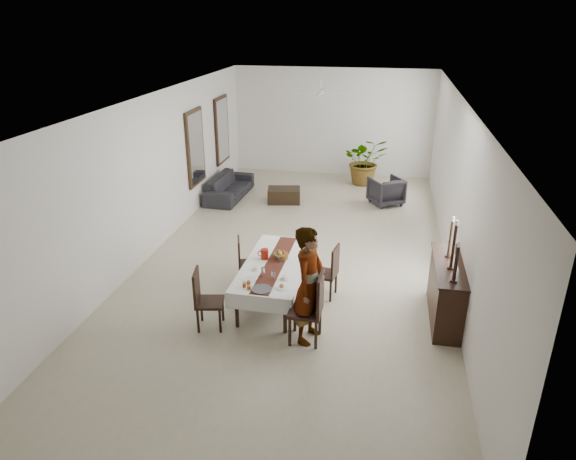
{
  "coord_description": "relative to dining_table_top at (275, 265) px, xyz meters",
  "views": [
    {
      "loc": [
        1.66,
        -9.52,
        4.66
      ],
      "look_at": [
        0.03,
        -1.17,
        1.05
      ],
      "focal_mm": 32.0,
      "sensor_mm": 36.0,
      "label": 1
    }
  ],
  "objects": [
    {
      "name": "chair_left_far_seat",
      "position": [
        -0.58,
        0.39,
        -0.24
      ],
      "size": [
        0.49,
        0.49,
        0.04
      ],
      "primitive_type": "cube",
      "rotation": [
        0.0,
        0.0,
        -1.27
      ],
      "color": "black",
      "rests_on": "chair_left_far_leg_fl"
    },
    {
      "name": "chair_right_far_leg_fr",
      "position": [
        1.02,
        0.38,
        -0.44
      ],
      "size": [
        0.05,
        0.05,
        0.41
      ],
      "primitive_type": "cylinder",
      "rotation": [
        0.0,
        0.0,
        -0.17
      ],
      "color": "black",
      "rests_on": "floor"
    },
    {
      "name": "tablecloth_drape_far",
      "position": [
        0.02,
        1.15,
        -0.1
      ],
      "size": [
        1.05,
        0.02,
        0.27
      ],
      "primitive_type": "cube",
      "rotation": [
        0.0,
        0.0,
        -0.01
      ],
      "color": "white",
      "rests_on": "dining_table_top"
    },
    {
      "name": "fan_rod",
      "position": [
        0.07,
        4.8,
        2.45
      ],
      "size": [
        0.04,
        0.04,
        0.2
      ],
      "primitive_type": "cylinder",
      "color": "white",
      "rests_on": "ceiling"
    },
    {
      "name": "fruit_basket",
      "position": [
        0.05,
        0.22,
        0.08
      ],
      "size": [
        0.27,
        0.27,
        0.09
      ],
      "primitive_type": "cylinder",
      "color": "brown",
      "rests_on": "tablecloth_top"
    },
    {
      "name": "chair_right_near_leg_fr",
      "position": [
        0.92,
        -0.95,
        -0.41
      ],
      "size": [
        0.05,
        0.05,
        0.48
      ],
      "primitive_type": "cylinder",
      "rotation": [
        0.0,
        0.0,
        -0.02
      ],
      "color": "black",
      "rests_on": "floor"
    },
    {
      "name": "jam_jar_b",
      "position": [
        -0.3,
        -0.91,
        0.07
      ],
      "size": [
        0.06,
        0.06,
        0.07
      ],
      "primitive_type": "cylinder",
      "color": "maroon",
      "rests_on": "tablecloth_top"
    },
    {
      "name": "saucer_right",
      "position": [
        0.26,
        -0.54,
        0.04
      ],
      "size": [
        0.13,
        0.13,
        0.01
      ],
      "primitive_type": "cylinder",
      "color": "silver",
      "rests_on": "tablecloth_top"
    },
    {
      "name": "chair_right_near_leg_bl",
      "position": [
        0.51,
        -1.35,
        -0.41
      ],
      "size": [
        0.05,
        0.05,
        0.48
      ],
      "primitive_type": "cylinder",
      "rotation": [
        0.0,
        0.0,
        -0.02
      ],
      "color": "black",
      "rests_on": "floor"
    },
    {
      "name": "fan_blade_s",
      "position": [
        0.07,
        4.45,
        2.25
      ],
      "size": [
        0.1,
        0.55,
        0.01
      ],
      "primitive_type": "cube",
      "color": "white",
      "rests_on": "fan_hub"
    },
    {
      "name": "candlestick_near_base",
      "position": [
        2.85,
        -0.7,
        0.36
      ],
      "size": [
        0.11,
        0.11,
        0.03
      ],
      "primitive_type": "cylinder",
      "color": "black",
      "rests_on": "sideboard_top"
    },
    {
      "name": "candlestick_mid_base",
      "position": [
        2.85,
        -0.27,
        0.36
      ],
      "size": [
        0.11,
        0.11,
        0.03
      ],
      "primitive_type": "cylinder",
      "color": "black",
      "rests_on": "sideboard_top"
    },
    {
      "name": "candlestick_near_candle",
      "position": [
        2.85,
        -0.7,
        0.96
      ],
      "size": [
        0.04,
        0.04,
        0.09
      ],
      "primitive_type": "cylinder",
      "color": "white",
      "rests_on": "candlestick_near_shaft"
    },
    {
      "name": "fan_blade_e",
      "position": [
        0.42,
        4.8,
        2.25
      ],
      "size": [
        0.55,
        0.1,
        0.01
      ],
      "primitive_type": "cube",
      "color": "white",
      "rests_on": "fan_hub"
    },
    {
      "name": "bread_near_right",
      "position": [
        0.28,
        -0.81,
        0.06
      ],
      "size": [
        0.08,
        0.08,
        0.08
      ],
      "primitive_type": "sphere",
      "color": "tan",
      "rests_on": "plate_near_right"
    },
    {
      "name": "serving_tray",
      "position": [
        -0.01,
        -0.94,
        0.04
      ],
      "size": [
        0.32,
        0.32,
        0.02
      ],
      "primitive_type": "cylinder",
      "color": "#393A3E",
      "rests_on": "tablecloth_top"
    },
    {
      "name": "wine_glass_mid",
      "position": [
        -0.1,
        -0.49,
        0.11
      ],
      "size": [
        0.06,
        0.06,
        0.15
      ],
      "primitive_type": "cylinder",
      "color": "white",
      "rests_on": "tablecloth_top"
    },
    {
      "name": "candlestick_mid_candle",
      "position": [
        2.85,
        -0.27,
        1.12
      ],
      "size": [
        0.04,
        0.04,
        0.09
      ],
      "primitive_type": "cylinder",
      "color": "white",
      "rests_on": "candlestick_mid_shaft"
    },
    {
      "name": "plate_far_left",
      "position": [
        -0.28,
        0.5,
        0.04
      ],
      "size": [
        0.21,
        0.21,
        0.01
      ],
      "primitive_type": "cylinder",
      "color": "white",
      "rests_on": "tablecloth_top"
    },
    {
      "name": "chair_right_far_back",
      "position": [
        1.01,
        0.21,
        0.07
      ],
      "size": [
        0.11,
        0.41,
        0.53
      ],
      "primitive_type": "cube",
      "rotation": [
        0.0,
        0.0,
        1.4
      ],
      "color": "black",
      "rests_on": "chair_right_far_seat"
    },
    {
      "name": "chair_right_far_leg_br",
      "position": [
        0.69,
        0.44,
        -0.44
      ],
      "size": [
        0.05,
        0.05,
        0.41
      ],
      "primitive_type": "cylinder",
      "rotation": [
        0.0,
        0.0,
        -0.17
      ],
      "color": "black",
      "rests_on": "floor"
    },
    {
      "name": "floor",
      "position": [
        0.07,
        1.8,
        -0.65
      ],
      "size": [
        6.0,
        12.0,
        0.0
      ],
      "primitive_type": "cube",
      "color": "#BEB497",
      "rests_on": "ground"
    },
    {
      "name": "chair_left_near_leg_fr",
      "position": [
        -0.96,
        -1.29,
        -0.44
      ],
      "size": [
        0.05,
        0.05,
        0.42
      ],
      "primitive_type": "cylinder",
      "rotation": [
        0.0,
        0.0,
        0.19
      ],
      "color": "black",
      "rests_on": "floor"
    },
    {
      "name": "jam_jar_c",
      "position": [
        -0.25,
        -0.82,
        0.07
      ],
      "size": [
        0.06,
        0.06,
        0.07
      ],
      "primitive_type": "cylinder",
      "color": "#8D4A14",
      "rests_on": "tablecloth_top"
    },
    {
      "name": "table_leg_fl",
      "position": [
        -0.41,
        -1.01,
        -0.34
      ],
      "size": [
        0.06,
        0.06,
        0.63
      ],
      "primitive_type": "cylinder",
      "rotation": [
        0.0,
        0.0,
        -0.01
      ],
      "color": "black",
      "rests_on": "floor"
    },
    {
      "name": "candlestick_far_candle",
      "position": [
        2.85,
        0.16,
        1.01
      ],
      "size": [
        0.04,
        0.04,
        0.09
      ],
      "primitive_type": "cylinder",
      "color": "#F0E4D0",
      "rests_on": "candlestick_far_shaft"
    },
    {
      "name": "ceiling",
      "position": [
        0.07,
        1.8,
        2.55
      ],
      "size": [
        6.0,
        12.0,
        0.02
      ],
      "primitive_type": "cube",
      "color": "white",
      "rests_on": "wall_back"
    },
    {
      "name": "fan_hub",
      "position": [
        0.07,
        4.8,
        2.25
      ],
      "size": [
        0.16,
        0.16,
        0.08
      ],
      "primitive_type": "cylinder",
      "color": "white",
      "rests_on": "fan_rod"
    },
    {
      "name": "coffee_table",
      "position": [
        -0.85,
        4.91,
        -0.46
      ],
      "size": [
        0.93,
        0.71,
        0.38
      ],
      "primitive_type": "cube",
      "rotation": [
        0.0,
        0.0,
        0.18
      ],
      "color": "black",
      "rests_on": "floor"
    },
    {
      "name": "teacup_left",
      "position": [
        -0.27,
        -0.31,
        0.06
      ],
      "size": [
        0.08,
        0.08,
        0.05
      ],
      "primitive_type": "cylinder",
      "color": "silver",
      "rests_on": "saucer_left"
    },
    {
      "name": "mirror_glass_near",
      "position": [
        -2.85,
        4.0,
        0.95
      ],
      "size": [
        0.01,
        0.9,
        1.7
      ],
      "primitive_type": "cube",
      "color": "silver",
      "rests_on": "mirror_frame_near"
    },
    {
      "name": "mirror_frame_near",
      "position": [
        -2.89,
        4.0,
        0.95
      ],
      "size": [
        0.06,
        1.05,
        1.85
      ],
      "primitive_type": "cube",
      "color": "black",
      "rests_on": "wall_left"
    },
    {
      "name": "chair_left_far_back",
      "position": [
        -0.75,
        0.34,
        0.03
      ],
      "size": [
        0.15,
        0.38,
        0.5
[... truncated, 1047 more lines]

